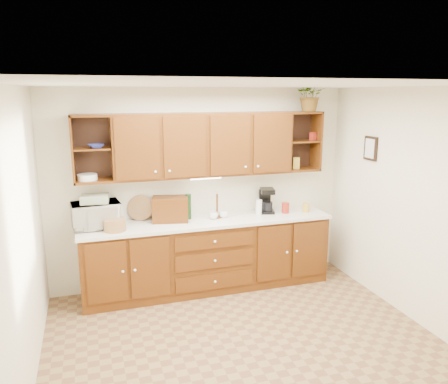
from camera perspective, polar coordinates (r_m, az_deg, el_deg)
floor at (r=4.75m, az=2.91°, el=-19.40°), size 4.00×4.00×0.00m
ceiling at (r=4.02m, az=3.34°, el=13.81°), size 4.00×4.00×0.00m
back_wall at (r=5.82m, az=-2.94°, el=0.59°), size 4.00×0.00×4.00m
left_wall at (r=3.99m, az=-25.04°, el=-6.34°), size 0.00×3.50×3.50m
right_wall at (r=5.23m, az=24.11°, el=-1.93°), size 0.00×3.50×3.50m
base_cabinets at (r=5.78m, az=-2.09°, el=-8.27°), size 3.20×0.60×0.90m
countertop at (r=5.62m, az=-2.10°, el=-3.83°), size 3.24×0.64×0.04m
upper_cabinets at (r=5.57m, az=-2.50°, el=6.23°), size 3.20×0.33×0.80m
undercabinet_light at (r=5.58m, az=-2.41°, el=1.85°), size 0.40×0.05×0.02m
framed_picture at (r=5.81m, az=18.61°, el=5.42°), size 0.03×0.24×0.30m
wicker_basket at (r=5.32m, az=-14.07°, el=-4.20°), size 0.34×0.34×0.14m
microwave at (r=5.48m, az=-16.38°, el=-2.91°), size 0.59×0.43×0.31m
towel_stack at (r=5.43m, az=-16.51°, el=-0.85°), size 0.34×0.27×0.10m
wine_bottle at (r=5.63m, az=-4.69°, el=-1.91°), size 0.08×0.08×0.33m
woven_tray at (r=5.70m, az=-10.82°, el=-3.52°), size 0.34×0.17×0.32m
bread_box at (r=5.56m, az=-7.03°, el=-2.23°), size 0.49×0.36×0.31m
mug_tree at (r=5.70m, az=-0.90°, el=-2.87°), size 0.30×0.29×0.32m
canister_red at (r=5.97m, az=8.03°, el=-2.05°), size 0.12×0.12×0.14m
canister_white at (r=5.87m, az=4.58°, el=-1.96°), size 0.10×0.10×0.20m
canister_yellow at (r=6.07m, az=10.65°, el=-2.03°), size 0.10×0.10×0.12m
coffee_maker at (r=5.96m, az=5.59°, el=-1.15°), size 0.23×0.27×0.33m
bowl_stack at (r=5.36m, az=-16.37°, el=5.79°), size 0.22×0.22×0.05m
plate_stack at (r=5.43m, az=-17.42°, el=1.88°), size 0.29×0.29×0.07m
pantry_box_yellow at (r=6.05m, az=9.42°, el=3.75°), size 0.10×0.09×0.15m
pantry_box_red at (r=6.10m, az=11.55°, el=7.15°), size 0.09×0.09×0.11m
potted_plant at (r=6.01m, az=11.26°, el=12.36°), size 0.46×0.42×0.44m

